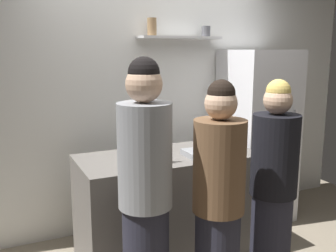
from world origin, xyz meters
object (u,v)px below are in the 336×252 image
water_bottle_plastic (137,140)px  wine_bottle_dark_glass (158,150)px  person_blonde (273,190)px  refrigerator (257,136)px  utensil_holder (155,151)px  person_grey_hoodie (145,198)px  wine_bottle_pale_glass (122,144)px  person_brown_jacket (218,206)px  wine_bottle_amber_glass (218,131)px  baking_pan (205,153)px

water_bottle_plastic → wine_bottle_dark_glass: bearing=-85.2°
person_blonde → wine_bottle_dark_glass: bearing=32.3°
water_bottle_plastic → person_blonde: (0.71, -0.95, -0.25)m
refrigerator → utensil_holder: refrigerator is taller
wine_bottle_dark_glass → person_grey_hoodie: size_ratio=0.17×
wine_bottle_pale_glass → wine_bottle_dark_glass: (0.19, -0.29, -0.00)m
person_grey_hoodie → utensil_holder: bearing=95.6°
refrigerator → wine_bottle_dark_glass: refrigerator is taller
utensil_holder → water_bottle_plastic: bearing=108.3°
wine_bottle_dark_glass → person_brown_jacket: bearing=-78.4°
refrigerator → wine_bottle_amber_glass: size_ratio=5.84×
baking_pan → utensil_holder: (-0.41, 0.10, 0.04)m
wine_bottle_dark_glass → person_grey_hoodie: bearing=-120.5°
baking_pan → water_bottle_plastic: (-0.48, 0.33, 0.09)m
person_grey_hoodie → refrigerator: bearing=66.0°
wine_bottle_pale_glass → person_grey_hoodie: person_grey_hoodie is taller
utensil_holder → water_bottle_plastic: size_ratio=0.88×
baking_pan → person_brown_jacket: (-0.31, -0.72, -0.15)m
person_brown_jacket → baking_pan: bearing=-96.4°
wine_bottle_dark_glass → water_bottle_plastic: 0.38m
wine_bottle_dark_glass → refrigerator: bearing=21.8°
person_brown_jacket → wine_bottle_pale_glass: bearing=-53.8°
refrigerator → person_blonde: bearing=-122.5°
refrigerator → water_bottle_plastic: bearing=-172.6°
water_bottle_plastic → person_brown_jacket: (0.17, -1.05, -0.23)m
wine_bottle_amber_glass → person_brown_jacket: person_brown_jacket is taller
person_brown_jacket → person_blonde: (0.54, 0.10, -0.01)m
person_grey_hoodie → person_blonde: person_grey_hoodie is taller
wine_bottle_pale_glass → wine_bottle_amber_glass: bearing=7.1°
wine_bottle_dark_glass → utensil_holder: bearing=74.1°
wine_bottle_pale_glass → person_blonde: 1.24m
wine_bottle_pale_glass → utensil_holder: bearing=-30.2°
person_brown_jacket → person_blonde: person_brown_jacket is taller
wine_bottle_amber_glass → person_brown_jacket: size_ratio=0.19×
baking_pan → utensil_holder: size_ratio=1.54×
wine_bottle_dark_glass → person_blonde: (0.67, -0.57, -0.25)m
utensil_holder → person_blonde: person_blonde is taller
person_brown_jacket → wine_bottle_amber_glass: bearing=-104.6°
baking_pan → person_blonde: bearing=-70.3°
person_blonde → baking_pan: bearing=2.3°
refrigerator → water_bottle_plastic: 1.44m
refrigerator → person_brown_jacket: size_ratio=1.11×
baking_pan → person_brown_jacket: size_ratio=0.21×
wine_bottle_amber_glass → water_bottle_plastic: size_ratio=1.22×
baking_pan → wine_bottle_dark_glass: size_ratio=1.12×
refrigerator → person_grey_hoodie: bearing=-147.2°
water_bottle_plastic → person_brown_jacket: size_ratio=0.16×
person_brown_jacket → water_bottle_plastic: bearing=-63.6°
water_bottle_plastic → person_brown_jacket: 1.09m
wine_bottle_amber_glass → water_bottle_plastic: (-0.84, -0.04, 0.00)m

